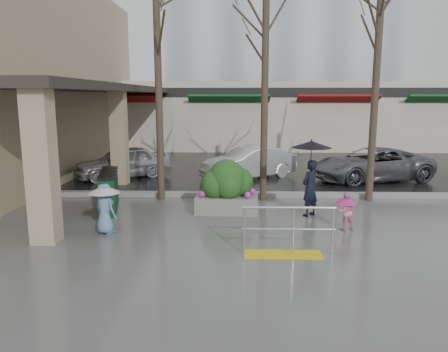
{
  "coord_description": "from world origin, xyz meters",
  "views": [
    {
      "loc": [
        0.28,
        -9.77,
        3.24
      ],
      "look_at": [
        0.04,
        0.67,
        1.3
      ],
      "focal_mm": 35.0,
      "sensor_mm": 36.0,
      "label": 1
    }
  ],
  "objects_px": {
    "planter": "(227,187)",
    "car_b": "(250,163)",
    "woman": "(310,171)",
    "car_a": "(123,162)",
    "tree_mideast": "(379,39)",
    "news_boxes": "(109,191)",
    "child_pink": "(346,208)",
    "car_c": "(372,164)",
    "tree_midwest": "(266,26)",
    "handrail": "(286,237)",
    "tree_west": "(157,31)",
    "child_blue": "(105,203)"
  },
  "relations": [
    {
      "from": "planter",
      "to": "car_b",
      "type": "xyz_separation_m",
      "value": [
        0.8,
        5.1,
        -0.09
      ]
    },
    {
      "from": "woman",
      "to": "car_a",
      "type": "distance_m",
      "value": 8.42
    },
    {
      "from": "tree_mideast",
      "to": "news_boxes",
      "type": "distance_m",
      "value": 8.99
    },
    {
      "from": "woman",
      "to": "car_a",
      "type": "relative_size",
      "value": 0.56
    },
    {
      "from": "news_boxes",
      "to": "car_b",
      "type": "distance_m",
      "value": 6.42
    },
    {
      "from": "child_pink",
      "to": "news_boxes",
      "type": "height_order",
      "value": "news_boxes"
    },
    {
      "from": "news_boxes",
      "to": "car_c",
      "type": "relative_size",
      "value": 0.45
    },
    {
      "from": "news_boxes",
      "to": "car_c",
      "type": "distance_m",
      "value": 9.93
    },
    {
      "from": "car_b",
      "to": "car_c",
      "type": "xyz_separation_m",
      "value": [
        4.67,
        -0.36,
        0.0
      ]
    },
    {
      "from": "planter",
      "to": "tree_midwest",
      "type": "bearing_deg",
      "value": 53.94
    },
    {
      "from": "handrail",
      "to": "tree_midwest",
      "type": "bearing_deg",
      "value": 91.91
    },
    {
      "from": "woman",
      "to": "planter",
      "type": "distance_m",
      "value": 2.32
    },
    {
      "from": "tree_midwest",
      "to": "car_c",
      "type": "bearing_deg",
      "value": 36.5
    },
    {
      "from": "car_b",
      "to": "tree_midwest",
      "type": "bearing_deg",
      "value": -29.38
    },
    {
      "from": "news_boxes",
      "to": "handrail",
      "type": "bearing_deg",
      "value": -49.35
    },
    {
      "from": "tree_west",
      "to": "planter",
      "type": "height_order",
      "value": "tree_west"
    },
    {
      "from": "car_b",
      "to": "tree_mideast",
      "type": "bearing_deg",
      "value": 10.92
    },
    {
      "from": "child_pink",
      "to": "car_c",
      "type": "distance_m",
      "value": 6.77
    },
    {
      "from": "tree_mideast",
      "to": "news_boxes",
      "type": "relative_size",
      "value": 3.2
    },
    {
      "from": "tree_mideast",
      "to": "planter",
      "type": "bearing_deg",
      "value": -161.0
    },
    {
      "from": "tree_west",
      "to": "tree_midwest",
      "type": "relative_size",
      "value": 0.97
    },
    {
      "from": "news_boxes",
      "to": "car_c",
      "type": "xyz_separation_m",
      "value": [
        8.85,
        4.52,
        0.08
      ]
    },
    {
      "from": "news_boxes",
      "to": "car_c",
      "type": "bearing_deg",
      "value": 14.82
    },
    {
      "from": "handrail",
      "to": "child_pink",
      "type": "xyz_separation_m",
      "value": [
        1.64,
        1.77,
        0.16
      ]
    },
    {
      "from": "tree_midwest",
      "to": "news_boxes",
      "type": "height_order",
      "value": "tree_midwest"
    },
    {
      "from": "child_pink",
      "to": "car_a",
      "type": "bearing_deg",
      "value": -56.77
    },
    {
      "from": "child_blue",
      "to": "car_c",
      "type": "relative_size",
      "value": 0.27
    },
    {
      "from": "tree_west",
      "to": "woman",
      "type": "distance_m",
      "value": 6.07
    },
    {
      "from": "planter",
      "to": "car_c",
      "type": "xyz_separation_m",
      "value": [
        5.47,
        4.75,
        -0.09
      ]
    },
    {
      "from": "woman",
      "to": "child_pink",
      "type": "xyz_separation_m",
      "value": [
        0.66,
        -1.24,
        -0.71
      ]
    },
    {
      "from": "child_pink",
      "to": "planter",
      "type": "bearing_deg",
      "value": -41.48
    },
    {
      "from": "handrail",
      "to": "woman",
      "type": "relative_size",
      "value": 0.91
    },
    {
      "from": "tree_west",
      "to": "woman",
      "type": "xyz_separation_m",
      "value": [
        4.34,
        -1.79,
        -3.84
      ]
    },
    {
      "from": "news_boxes",
      "to": "car_a",
      "type": "bearing_deg",
      "value": 87.54
    },
    {
      "from": "child_blue",
      "to": "car_b",
      "type": "bearing_deg",
      "value": -85.17
    },
    {
      "from": "tree_west",
      "to": "car_c",
      "type": "bearing_deg",
      "value": 23.12
    },
    {
      "from": "handrail",
      "to": "planter",
      "type": "relative_size",
      "value": 1.08
    },
    {
      "from": "car_b",
      "to": "tree_west",
      "type": "bearing_deg",
      "value": -73.12
    },
    {
      "from": "woman",
      "to": "news_boxes",
      "type": "bearing_deg",
      "value": -49.42
    },
    {
      "from": "handrail",
      "to": "child_pink",
      "type": "bearing_deg",
      "value": 47.14
    },
    {
      "from": "tree_mideast",
      "to": "car_c",
      "type": "relative_size",
      "value": 1.43
    },
    {
      "from": "tree_west",
      "to": "tree_mideast",
      "type": "xyz_separation_m",
      "value": [
        6.5,
        0.0,
        -0.22
      ]
    },
    {
      "from": "child_blue",
      "to": "car_b",
      "type": "distance_m",
      "value": 7.94
    },
    {
      "from": "tree_midwest",
      "to": "child_blue",
      "type": "xyz_separation_m",
      "value": [
        -3.96,
        -3.45,
        -4.5
      ]
    },
    {
      "from": "tree_west",
      "to": "planter",
      "type": "bearing_deg",
      "value": -35.88
    },
    {
      "from": "planter",
      "to": "car_c",
      "type": "relative_size",
      "value": 0.39
    },
    {
      "from": "woman",
      "to": "news_boxes",
      "type": "distance_m",
      "value": 5.69
    },
    {
      "from": "handrail",
      "to": "child_pink",
      "type": "distance_m",
      "value": 2.42
    },
    {
      "from": "handrail",
      "to": "planter",
      "type": "bearing_deg",
      "value": 111.05
    },
    {
      "from": "planter",
      "to": "car_a",
      "type": "height_order",
      "value": "planter"
    }
  ]
}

